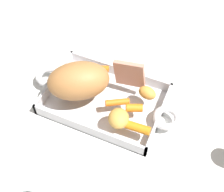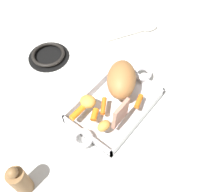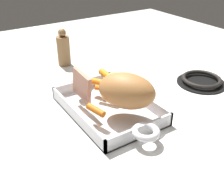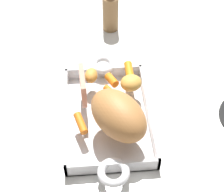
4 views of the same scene
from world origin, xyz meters
The scene contains 12 objects.
ground_plane centered at (0.00, 0.00, 0.00)m, with size 2.02×2.02×0.00m, color white.
roasting_dish centered at (0.00, 0.00, 0.01)m, with size 0.42×0.21×0.04m.
pork_roast centered at (0.06, 0.02, 0.09)m, with size 0.16×0.10×0.10m, color #B3753F.
roast_slice_thick centered at (-0.05, -0.06, 0.08)m, with size 0.01×0.08×0.08m, color tan.
baby_carrot_northwest centered at (-0.09, 0.02, 0.05)m, with size 0.02×0.02×0.04m, color orange.
baby_carrot_center_right centered at (-0.12, 0.07, 0.05)m, with size 0.02×0.02×0.06m, color orange.
baby_carrot_center_left centered at (0.05, -0.07, 0.05)m, with size 0.02×0.02×0.06m, color orange.
baby_carrot_long centered at (-0.04, 0.02, 0.05)m, with size 0.02×0.02×0.06m, color orange.
potato_near_roast centered at (-0.07, 0.07, 0.06)m, with size 0.06×0.05×0.04m, color gold.
potato_golden_large centered at (-0.11, -0.04, 0.06)m, with size 0.05×0.03×0.03m, color gold.
stove_burner_rear centered at (0.03, 0.37, 0.01)m, with size 0.17×0.17×0.02m.
pepper_mill centered at (-0.39, 0.04, 0.06)m, with size 0.05×0.05×0.15m.
Camera 3 is at (0.58, -0.36, 0.44)m, focal length 43.72 mm.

